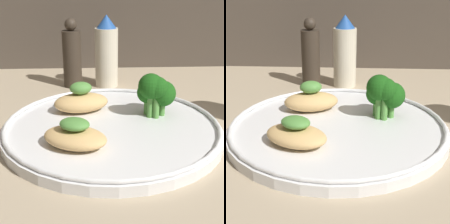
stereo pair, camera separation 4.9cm
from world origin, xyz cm
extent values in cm
cube|color=tan|center=(0.00, 0.00, -0.50)|extent=(180.00, 180.00, 1.00)
cylinder|color=white|center=(0.00, 0.00, 0.70)|extent=(31.53, 31.53, 1.40)
torus|color=white|center=(0.00, 0.00, 1.70)|extent=(30.93, 30.93, 0.60)
ellipsoid|color=tan|center=(-4.97, -6.30, 2.56)|extent=(10.03, 8.64, 2.31)
ellipsoid|color=#518E3D|center=(-4.97, -6.30, 4.42)|extent=(4.87, 4.48, 1.41)
ellipsoid|color=tan|center=(-4.61, 5.61, 2.85)|extent=(9.47, 6.97, 2.89)
ellipsoid|color=#518E3D|center=(-4.61, 5.61, 5.25)|extent=(3.97, 3.43, 1.91)
cylinder|color=#569942|center=(7.88, 3.29, 2.48)|extent=(0.90, 0.90, 2.16)
sphere|color=#195114|center=(7.88, 3.29, 4.94)|extent=(3.94, 3.94, 3.94)
cylinder|color=#569942|center=(7.35, 4.81, 2.57)|extent=(0.90, 0.90, 2.35)
sphere|color=#195114|center=(7.35, 4.81, 4.85)|extent=(3.15, 3.15, 3.15)
cylinder|color=#569942|center=(5.61, 4.00, 2.57)|extent=(0.91, 0.91, 2.33)
sphere|color=#195114|center=(5.61, 4.00, 4.86)|extent=(3.20, 3.20, 3.20)
cylinder|color=#569942|center=(5.90, 2.68, 3.19)|extent=(0.95, 0.95, 3.58)
sphere|color=#195114|center=(5.90, 2.68, 6.32)|extent=(3.83, 3.83, 3.83)
cylinder|color=#569942|center=(6.78, 2.35, 3.24)|extent=(0.96, 0.96, 3.69)
sphere|color=#195114|center=(6.78, 2.35, 6.23)|extent=(3.26, 3.26, 3.26)
cylinder|color=beige|center=(0.11, 23.29, 5.92)|extent=(4.63, 4.63, 11.83)
cone|color=#23519E|center=(0.11, 23.29, 13.14)|extent=(3.93, 3.93, 2.60)
cylinder|color=#382D23|center=(-6.97, 23.29, 5.68)|extent=(3.76, 3.76, 11.36)
sphere|color=#382D23|center=(-6.97, 23.29, 12.58)|extent=(2.45, 2.45, 2.45)
camera|label=1|loc=(-2.18, -45.40, 21.78)|focal=55.00mm
camera|label=2|loc=(2.72, -45.37, 21.78)|focal=55.00mm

